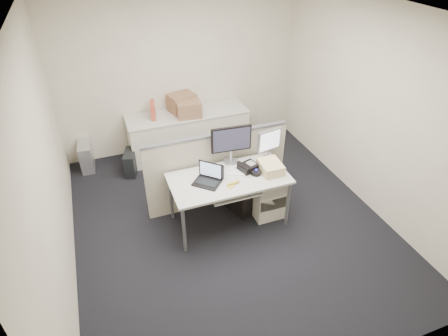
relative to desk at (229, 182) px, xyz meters
name	(u,v)px	position (x,y,z in m)	size (l,w,h in m)	color
floor	(229,221)	(0.00, 0.00, -0.67)	(4.00, 4.50, 0.01)	black
ceiling	(231,12)	(0.00, 0.00, 2.04)	(4.00, 4.50, 0.01)	white
wall_back	(180,71)	(0.00, 2.25, 0.69)	(4.00, 0.02, 2.70)	beige
wall_front	(345,282)	(0.00, -2.25, 0.69)	(4.00, 0.02, 2.70)	beige
wall_left	(45,168)	(-2.00, 0.00, 0.69)	(0.02, 4.50, 2.70)	beige
wall_right	(371,109)	(2.00, 0.00, 0.69)	(0.02, 4.50, 2.70)	beige
desk	(229,182)	(0.00, 0.00, 0.00)	(1.50, 0.75, 0.73)	#B4B3A7
keyboard_tray	(234,193)	(0.00, -0.18, -0.04)	(0.62, 0.32, 0.02)	#B4B3A7
drawer_pedestal	(265,191)	(0.55, 0.05, -0.34)	(0.40, 0.55, 0.65)	beige
cubicle_partition	(217,170)	(0.00, 0.45, -0.11)	(2.00, 0.06, 1.10)	#A59D89
back_counter	(188,133)	(0.00, 1.93, -0.30)	(2.00, 0.60, 0.72)	beige
monitor_main	(231,145)	(0.15, 0.32, 0.33)	(0.53, 0.20, 0.53)	black
monitor_small	(269,145)	(0.65, 0.22, 0.28)	(0.35, 0.18, 0.43)	#B7B7BC
laptop	(207,176)	(-0.30, -0.02, 0.18)	(0.32, 0.24, 0.24)	black
trackball	(256,172)	(0.35, -0.05, 0.09)	(0.13, 0.13, 0.05)	black
desk_phone	(248,167)	(0.30, 0.08, 0.10)	(0.24, 0.19, 0.08)	black
paper_stack	(236,170)	(0.15, 0.12, 0.07)	(0.21, 0.26, 0.01)	silver
sticky_pad	(231,186)	(-0.05, -0.18, 0.07)	(0.07, 0.07, 0.01)	gold
travel_mug	(221,173)	(-0.10, 0.02, 0.15)	(0.08, 0.08, 0.17)	black
banana	(233,183)	(0.00, -0.15, 0.09)	(0.18, 0.05, 0.04)	gold
cellphone	(216,177)	(-0.15, 0.05, 0.07)	(0.06, 0.11, 0.01)	black
manila_folders	(270,167)	(0.55, -0.05, 0.13)	(0.26, 0.34, 0.13)	beige
keyboard	(232,194)	(-0.05, -0.22, -0.02)	(0.40, 0.14, 0.02)	black
pc_tower_desk	(237,196)	(0.20, 0.20, -0.44)	(0.19, 0.48, 0.45)	black
pc_tower_spare_dark	(131,162)	(-1.05, 1.63, -0.47)	(0.16, 0.41, 0.38)	black
pc_tower_spare_silver	(86,155)	(-1.70, 2.03, -0.44)	(0.19, 0.48, 0.45)	#B7B7BC
cardboard_box_left	(182,103)	(-0.05, 2.05, 0.21)	(0.42, 0.31, 0.31)	#8D623F
cardboard_box_right	(189,110)	(0.00, 1.81, 0.19)	(0.38, 0.30, 0.28)	#8D623F
red_binder	(153,110)	(-0.55, 1.98, 0.19)	(0.07, 0.30, 0.28)	#B3442C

